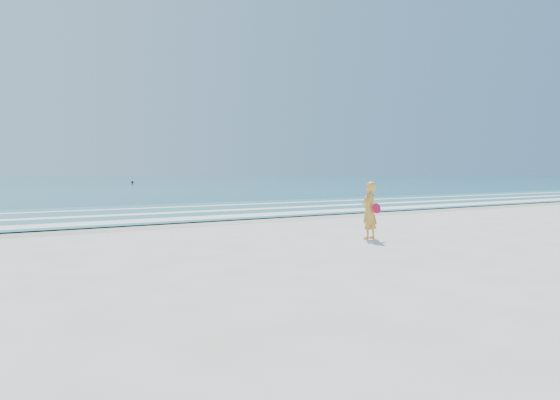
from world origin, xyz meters
TOP-DOWN VIEW (x-y plane):
  - ground at (0.00, 0.00)m, footprint 400.00×400.00m
  - wet_sand at (0.00, 9.00)m, footprint 400.00×2.40m
  - shallow at (0.00, 14.00)m, footprint 400.00×10.00m
  - foam_near at (0.00, 10.30)m, footprint 400.00×1.40m
  - foam_mid at (0.00, 13.20)m, footprint 400.00×0.90m
  - foam_far at (0.00, 16.50)m, footprint 400.00×0.60m
  - buoy at (18.51, 69.63)m, footprint 0.35×0.35m
  - woman at (2.22, 2.51)m, footprint 0.62×0.50m

SIDE VIEW (x-z plane):
  - ground at x=0.00m, z-range 0.00..0.00m
  - wet_sand at x=0.00m, z-range 0.00..0.00m
  - shallow at x=0.00m, z-range 0.04..0.05m
  - foam_near at x=0.00m, z-range 0.05..0.06m
  - foam_mid at x=0.00m, z-range 0.05..0.06m
  - foam_far at x=0.00m, z-range 0.05..0.06m
  - buoy at x=18.51m, z-range 0.04..0.39m
  - woman at x=2.22m, z-range 0.00..1.48m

